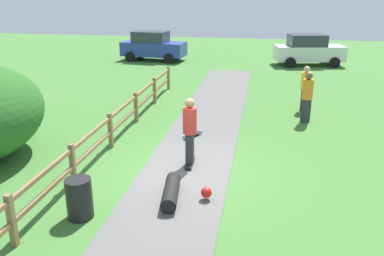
% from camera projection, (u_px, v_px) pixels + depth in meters
% --- Properties ---
extents(ground_plane, '(60.00, 60.00, 0.00)m').
position_uv_depth(ground_plane, '(186.00, 171.00, 10.99)').
color(ground_plane, '#427533').
extents(asphalt_path, '(2.40, 28.00, 0.02)m').
position_uv_depth(asphalt_path, '(186.00, 171.00, 10.99)').
color(asphalt_path, '#605E5B').
rests_on(asphalt_path, ground_plane).
extents(wooden_fence, '(0.12, 18.12, 1.10)m').
position_uv_depth(wooden_fence, '(93.00, 142.00, 11.21)').
color(wooden_fence, olive).
rests_on(wooden_fence, ground_plane).
extents(trash_bin, '(0.56, 0.56, 0.90)m').
position_uv_depth(trash_bin, '(79.00, 198.00, 8.67)').
color(trash_bin, black).
rests_on(trash_bin, ground_plane).
extents(skater_riding, '(0.39, 0.81, 1.92)m').
position_uv_depth(skater_riding, '(190.00, 128.00, 10.97)').
color(skater_riding, black).
rests_on(skater_riding, asphalt_path).
extents(skater_fallen, '(1.22, 1.45, 0.36)m').
position_uv_depth(skater_fallen, '(174.00, 192.00, 9.47)').
color(skater_fallen, black).
rests_on(skater_fallen, asphalt_path).
extents(skateboard_loose, '(0.57, 0.80, 0.08)m').
position_uv_depth(skateboard_loose, '(193.00, 135.00, 13.42)').
color(skateboard_loose, black).
rests_on(skateboard_loose, asphalt_path).
extents(bystander_yellow, '(0.49, 0.49, 1.78)m').
position_uv_depth(bystander_yellow, '(305.00, 86.00, 16.11)').
color(bystander_yellow, '#2D2D33').
rests_on(bystander_yellow, ground_plane).
extents(bystander_orange, '(0.54, 0.54, 1.85)m').
position_uv_depth(bystander_orange, '(307.00, 95.00, 14.65)').
color(bystander_orange, '#2D2D33').
rests_on(bystander_orange, ground_plane).
extents(parked_car_blue, '(4.35, 2.33, 1.92)m').
position_uv_depth(parked_car_blue, '(153.00, 46.00, 27.10)').
color(parked_car_blue, '#283D99').
rests_on(parked_car_blue, ground_plane).
extents(parked_car_white, '(4.44, 2.59, 1.92)m').
position_uv_depth(parked_car_white, '(308.00, 50.00, 25.41)').
color(parked_car_white, silver).
rests_on(parked_car_white, ground_plane).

